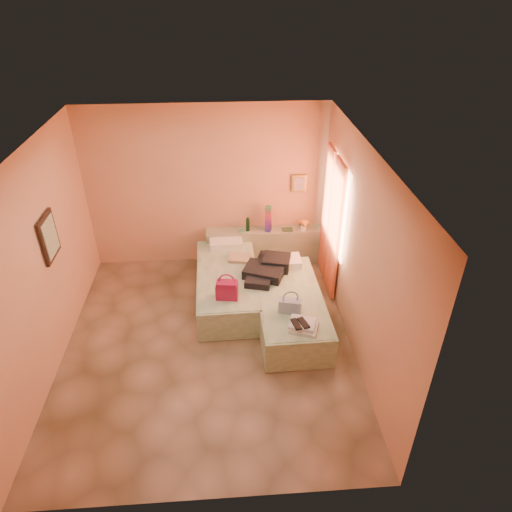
{
  "coord_description": "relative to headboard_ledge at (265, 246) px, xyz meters",
  "views": [
    {
      "loc": [
        0.32,
        -4.84,
        4.52
      ],
      "look_at": [
        0.73,
        0.85,
        0.91
      ],
      "focal_mm": 32.0,
      "sensor_mm": 36.0,
      "label": 1
    }
  ],
  "objects": [
    {
      "name": "room_walls",
      "position": [
        -0.77,
        -1.53,
        1.46
      ],
      "size": [
        4.02,
        4.51,
        2.81
      ],
      "color": "#E0A277",
      "rests_on": "ground"
    },
    {
      "name": "rainbow_box",
      "position": [
        0.05,
        -0.04,
        0.56
      ],
      "size": [
        0.13,
        0.13,
        0.47
      ],
      "primitive_type": "cube",
      "rotation": [
        0.0,
        0.0,
        -0.32
      ],
      "color": "#A31442",
      "rests_on": "headboard_ledge"
    },
    {
      "name": "blue_handbag",
      "position": [
        0.16,
        -2.08,
        0.27
      ],
      "size": [
        0.33,
        0.2,
        0.2
      ],
      "primitive_type": "cube",
      "rotation": [
        0.0,
        0.0,
        -0.24
      ],
      "color": "#3B5C8E",
      "rests_on": "bed_right"
    },
    {
      "name": "bed_left",
      "position": [
        -0.69,
        -1.05,
        -0.08
      ],
      "size": [
        0.95,
        2.02,
        0.5
      ],
      "primitive_type": "cube",
      "rotation": [
        0.0,
        0.0,
        0.03
      ],
      "color": "beige",
      "rests_on": "ground"
    },
    {
      "name": "bed_right",
      "position": [
        0.21,
        -1.7,
        -0.08
      ],
      "size": [
        0.95,
        2.02,
        0.5
      ],
      "primitive_type": "cube",
      "rotation": [
        0.0,
        0.0,
        0.03
      ],
      "color": "beige",
      "rests_on": "ground"
    },
    {
      "name": "flower_vase",
      "position": [
        0.66,
        -0.06,
        0.44
      ],
      "size": [
        0.24,
        0.24,
        0.24
      ],
      "primitive_type": "cube",
      "rotation": [
        0.0,
        0.0,
        -0.43
      ],
      "color": "white",
      "rests_on": "headboard_ledge"
    },
    {
      "name": "khaki_garment",
      "position": [
        -0.48,
        -0.7,
        0.2
      ],
      "size": [
        0.38,
        0.32,
        0.06
      ],
      "primitive_type": "cube",
      "rotation": [
        0.0,
        0.0,
        -0.18
      ],
      "color": "tan",
      "rests_on": "bed_left"
    },
    {
      "name": "towel_stack",
      "position": [
        0.3,
        -2.44,
        0.23
      ],
      "size": [
        0.43,
        0.41,
        0.1
      ],
      "primitive_type": "cube",
      "rotation": [
        0.0,
        0.0,
        -0.37
      ],
      "color": "white",
      "rests_on": "bed_right"
    },
    {
      "name": "clothes_pile",
      "position": [
        -0.07,
        -1.18,
        0.27
      ],
      "size": [
        0.81,
        0.81,
        0.19
      ],
      "primitive_type": "cube",
      "rotation": [
        0.0,
        0.0,
        -0.35
      ],
      "color": "black",
      "rests_on": "bed_right"
    },
    {
      "name": "sandal_pair",
      "position": [
        0.24,
        -2.47,
        0.29
      ],
      "size": [
        0.21,
        0.25,
        0.02
      ],
      "primitive_type": "cube",
      "rotation": [
        0.0,
        0.0,
        0.23
      ],
      "color": "black",
      "rests_on": "towel_stack"
    },
    {
      "name": "green_book",
      "position": [
        0.39,
        -0.05,
        0.34
      ],
      "size": [
        0.17,
        0.12,
        0.03
      ],
      "primitive_type": "cube",
      "rotation": [
        0.0,
        0.0,
        -0.0
      ],
      "color": "#224029",
      "rests_on": "headboard_ledge"
    },
    {
      "name": "water_bottle",
      "position": [
        -0.3,
        -0.01,
        0.44
      ],
      "size": [
        0.08,
        0.08,
        0.24
      ],
      "primitive_type": "cylinder",
      "rotation": [
        0.0,
        0.0,
        -0.2
      ],
      "color": "#163D21",
      "rests_on": "headboard_ledge"
    },
    {
      "name": "ground",
      "position": [
        -0.98,
        -2.1,
        -0.33
      ],
      "size": [
        4.5,
        4.5,
        0.0
      ],
      "primitive_type": "plane",
      "color": "#A27D61",
      "rests_on": "ground"
    },
    {
      "name": "magenta_handbag",
      "position": [
        -0.69,
        -1.7,
        0.32
      ],
      "size": [
        0.33,
        0.21,
        0.29
      ],
      "primitive_type": "cube",
      "rotation": [
        0.0,
        0.0,
        -0.13
      ],
      "color": "#A31442",
      "rests_on": "bed_left"
    },
    {
      "name": "small_dish",
      "position": [
        -0.42,
        -0.04,
        0.34
      ],
      "size": [
        0.13,
        0.13,
        0.03
      ],
      "primitive_type": "cylinder",
      "rotation": [
        0.0,
        0.0,
        -0.18
      ],
      "color": "#549B73",
      "rests_on": "headboard_ledge"
    },
    {
      "name": "headboard_ledge",
      "position": [
        0.0,
        0.0,
        0.0
      ],
      "size": [
        2.05,
        0.3,
        0.65
      ],
      "primitive_type": "cube",
      "color": "#989F82",
      "rests_on": "ground"
    }
  ]
}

